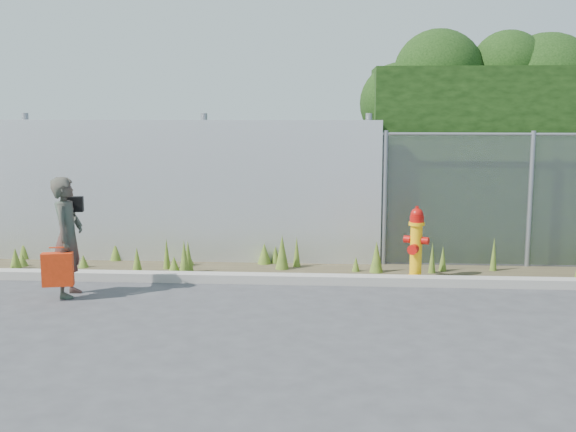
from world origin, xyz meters
The scene contains 8 objects.
ground centered at (0.00, 0.00, 0.00)m, with size 80.00×80.00×0.00m, color #3A3A3D.
curb centered at (0.00, 1.80, 0.06)m, with size 16.00×0.22×0.12m, color gray.
weed_strip centered at (-0.29, 2.47, 0.14)m, with size 16.00×1.32×0.55m.
corrugated_fence centered at (-3.25, 3.01, 1.10)m, with size 8.50×0.21×2.30m.
fire_hydrant centered at (1.44, 2.09, 0.51)m, with size 0.35×0.31×1.05m.
woman centered at (-3.08, 0.97, 0.77)m, with size 0.56×0.37×1.54m, color #0E5A44.
red_tote_bag centered at (-3.14, 0.73, 0.40)m, with size 0.38×0.14×0.50m.
black_shoulder_bag centered at (-3.09, 1.21, 1.16)m, with size 0.26×0.11×0.20m.
Camera 1 is at (0.33, -7.84, 2.47)m, focal length 45.00 mm.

